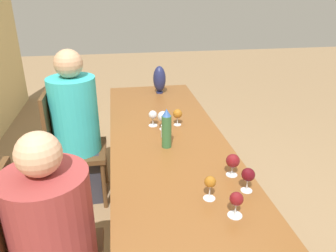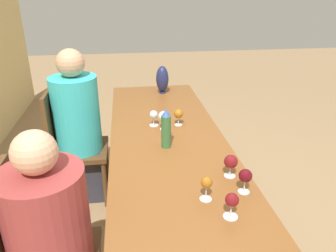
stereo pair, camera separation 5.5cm
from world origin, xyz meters
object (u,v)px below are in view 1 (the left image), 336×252
(vase, at_px, (159,79))
(wine_glass_1, at_px, (236,200))
(wine_glass_6, at_px, (178,114))
(person_far, at_px, (78,125))
(wine_glass_3, at_px, (163,117))
(wine_glass_5, at_px, (210,183))
(person_near, at_px, (57,237))
(water_bottle, at_px, (167,129))
(wine_glass_0, at_px, (153,115))
(wine_glass_4, at_px, (248,175))
(wine_glass_2, at_px, (233,161))
(chair_far, at_px, (69,145))
(water_tumbler, at_px, (166,131))

(vase, distance_m, wine_glass_1, 1.92)
(wine_glass_6, xyz_separation_m, person_far, (0.21, 0.78, -0.13))
(wine_glass_3, xyz_separation_m, wine_glass_5, (-0.89, -0.11, -0.01))
(person_near, bearing_deg, water_bottle, -44.18)
(water_bottle, distance_m, wine_glass_0, 0.37)
(water_bottle, xyz_separation_m, wine_glass_3, (0.29, -0.02, -0.03))
(wine_glass_4, bearing_deg, wine_glass_2, 9.13)
(chair_far, distance_m, person_far, 0.19)
(vase, relative_size, wine_glass_3, 1.88)
(wine_glass_4, xyz_separation_m, chair_far, (1.13, 1.07, -0.30))
(wine_glass_4, distance_m, wine_glass_5, 0.22)
(water_tumbler, relative_size, wine_glass_1, 0.68)
(person_near, bearing_deg, wine_glass_2, -75.75)
(water_tumbler, bearing_deg, wine_glass_5, -172.00)
(wine_glass_0, height_order, wine_glass_4, wine_glass_4)
(wine_glass_0, xyz_separation_m, person_near, (-1.02, 0.58, -0.19))
(person_near, bearing_deg, vase, -22.33)
(wine_glass_3, xyz_separation_m, wine_glass_4, (-0.86, -0.32, -0.01))
(wine_glass_1, xyz_separation_m, wine_glass_3, (1.04, 0.19, 0.01))
(wine_glass_1, height_order, wine_glass_4, wine_glass_4)
(water_bottle, xyz_separation_m, person_near, (-0.65, 0.63, -0.24))
(chair_far, xyz_separation_m, person_far, (0.00, -0.09, 0.17))
(wine_glass_0, relative_size, wine_glass_2, 0.92)
(vase, bearing_deg, wine_glass_1, -177.15)
(wine_glass_5, bearing_deg, chair_far, 36.11)
(wine_glass_4, bearing_deg, water_bottle, 30.70)
(wine_glass_1, distance_m, person_near, 0.87)
(water_tumbler, distance_m, wine_glass_6, 0.23)
(vase, bearing_deg, wine_glass_2, -172.75)
(wine_glass_3, distance_m, person_near, 1.16)
(water_tumbler, bearing_deg, vase, -5.36)
(wine_glass_2, distance_m, wine_glass_6, 0.78)
(vase, distance_m, person_far, 0.98)
(wine_glass_5, distance_m, wine_glass_6, 0.96)
(wine_glass_0, bearing_deg, wine_glass_6, -94.83)
(wine_glass_5, distance_m, chair_far, 1.48)
(wine_glass_3, bearing_deg, wine_glass_5, -173.15)
(wine_glass_6, relative_size, person_far, 0.10)
(vase, distance_m, wine_glass_3, 0.89)
(wine_glass_6, bearing_deg, wine_glass_3, 117.51)
(water_tumbler, height_order, wine_glass_6, wine_glass_6)
(water_bottle, distance_m, wine_glass_4, 0.67)
(wine_glass_3, relative_size, chair_far, 0.15)
(wine_glass_3, relative_size, person_near, 0.12)
(wine_glass_4, bearing_deg, water_tumbler, 23.87)
(water_bottle, relative_size, wine_glass_5, 2.06)
(water_tumbler, distance_m, person_far, 0.77)
(wine_glass_2, relative_size, person_far, 0.10)
(wine_glass_0, bearing_deg, water_tumbler, -162.45)
(wine_glass_3, height_order, wine_glass_6, wine_glass_3)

